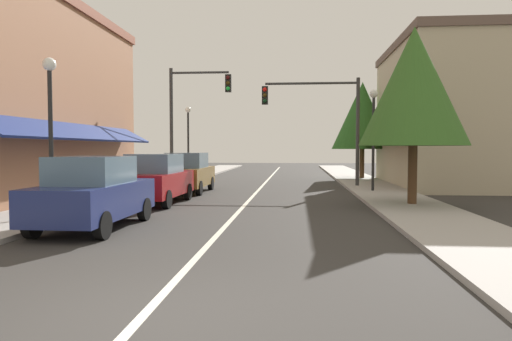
{
  "coord_description": "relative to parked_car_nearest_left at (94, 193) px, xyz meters",
  "views": [
    {
      "loc": [
        1.79,
        -5.12,
        1.96
      ],
      "look_at": [
        0.26,
        12.46,
        1.13
      ],
      "focal_mm": 32.85,
      "sensor_mm": 36.0,
      "label": 1
    }
  ],
  "objects": [
    {
      "name": "parked_car_nearest_left",
      "position": [
        0.0,
        0.0,
        0.0
      ],
      "size": [
        1.81,
        4.11,
        1.77
      ],
      "rotation": [
        0.0,
        0.0,
        -0.01
      ],
      "color": "navy",
      "rests_on": "ground"
    },
    {
      "name": "sidewalk_right",
      "position": [
        8.64,
        12.14,
        -0.82
      ],
      "size": [
        2.6,
        56.0,
        0.12
      ],
      "primitive_type": "cube",
      "color": "#A39E99",
      "rests_on": "ground"
    },
    {
      "name": "lane_center_stripe",
      "position": [
        3.14,
        12.14,
        -0.88
      ],
      "size": [
        0.14,
        52.0,
        0.01
      ],
      "primitive_type": "cube",
      "color": "silver",
      "rests_on": "ground"
    },
    {
      "name": "storefront_left_block",
      "position": [
        -5.81,
        6.14,
        3.02
      ],
      "size": [
        5.63,
        14.2,
        7.79
      ],
      "color": "#9E6B4C",
      "rests_on": "ground"
    },
    {
      "name": "traffic_signal_left_corner",
      "position": [
        -0.64,
        13.21,
        3.17
      ],
      "size": [
        3.3,
        0.5,
        6.16
      ],
      "color": "#333333",
      "rests_on": "ground"
    },
    {
      "name": "sidewalk_left",
      "position": [
        -2.36,
        12.14,
        -0.82
      ],
      "size": [
        2.6,
        56.0,
        0.12
      ],
      "primitive_type": "cube",
      "color": "#A39E99",
      "rests_on": "ground"
    },
    {
      "name": "tree_right_far",
      "position": [
        8.99,
        18.67,
        3.11
      ],
      "size": [
        3.77,
        3.77,
        6.08
      ],
      "color": "#4C331E",
      "rests_on": "ground"
    },
    {
      "name": "traffic_signal_mast_arm",
      "position": [
        6.25,
        12.58,
        2.85
      ],
      "size": [
        4.84,
        0.5,
        5.45
      ],
      "color": "#333333",
      "rests_on": "ground"
    },
    {
      "name": "tree_right_near",
      "position": [
        8.78,
        4.99,
        3.13
      ],
      "size": [
        3.57,
        3.57,
        5.98
      ],
      "color": "#4C331E",
      "rests_on": "ground"
    },
    {
      "name": "street_lamp_right_mid",
      "position": [
        8.25,
        9.8,
        2.19
      ],
      "size": [
        0.36,
        0.36,
        4.51
      ],
      "color": "black",
      "rests_on": "ground"
    },
    {
      "name": "street_lamp_left_far",
      "position": [
        -1.75,
        17.47,
        2.19
      ],
      "size": [
        0.36,
        0.36,
        4.53
      ],
      "color": "black",
      "rests_on": "ground"
    },
    {
      "name": "parked_car_second_left",
      "position": [
        -0.03,
        5.17,
        0.0
      ],
      "size": [
        1.85,
        4.13,
        1.77
      ],
      "rotation": [
        0.0,
        0.0,
        -0.02
      ],
      "color": "maroon",
      "rests_on": "ground"
    },
    {
      "name": "parked_car_third_left",
      "position": [
        0.09,
        9.49,
        0.0
      ],
      "size": [
        1.79,
        4.11,
        1.77
      ],
      "rotation": [
        0.0,
        0.0,
        0.0
      ],
      "color": "brown",
      "rests_on": "ground"
    },
    {
      "name": "street_lamp_left_near",
      "position": [
        -1.77,
        1.3,
        2.14
      ],
      "size": [
        0.36,
        0.36,
        4.43
      ],
      "color": "black",
      "rests_on": "ground"
    },
    {
      "name": "ground_plane",
      "position": [
        3.14,
        12.14,
        -0.88
      ],
      "size": [
        80.0,
        80.0,
        0.0
      ],
      "primitive_type": "plane",
      "color": "#33302D"
    },
    {
      "name": "storefront_right_block",
      "position": [
        12.76,
        14.14,
        2.82
      ],
      "size": [
        6.96,
        10.2,
        7.39
      ],
      "color": "#BCAD8E",
      "rests_on": "ground"
    }
  ]
}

